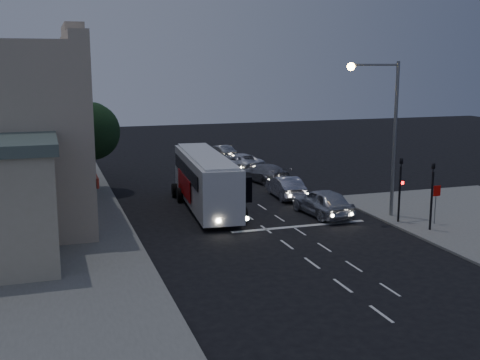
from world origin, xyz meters
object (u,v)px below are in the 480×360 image
object	(u,v)px
tour_bus	(206,180)
street_tree	(91,129)
car_sedan_c	(238,162)
car_extra	(221,152)
car_sedan_b	(264,173)
streetlight	(386,121)
car_sedan_a	(285,187)
traffic_signal_main	(400,182)
traffic_signal_side	(432,188)
regulatory_sign	(436,198)
car_suv	(323,202)

from	to	relation	value
tour_bus	street_tree	size ratio (longest dim) A/B	1.84
car_sedan_c	car_extra	world-z (taller)	car_sedan_c
car_sedan_c	car_sedan_b	bearing A→B (deg)	73.32
car_sedan_c	car_extra	distance (m)	6.22
car_extra	streetlight	distance (m)	25.22
street_tree	car_sedan_a	bearing A→B (deg)	-25.71
traffic_signal_main	street_tree	distance (m)	21.38
car_sedan_a	street_tree	bearing A→B (deg)	-21.85
streetlight	street_tree	size ratio (longest dim) A/B	1.45
car_sedan_b	streetlight	size ratio (longest dim) A/B	0.55
car_sedan_c	traffic_signal_side	world-z (taller)	traffic_signal_side
traffic_signal_side	street_tree	xyz separation A→B (m)	(-16.51, 16.22, 2.08)
regulatory_sign	streetlight	xyz separation A→B (m)	(-1.96, 2.44, 4.14)
traffic_signal_side	streetlight	xyz separation A→B (m)	(-0.96, 3.40, 3.31)
car_sedan_a	regulatory_sign	bearing A→B (deg)	123.10
car_sedan_b	streetlight	distance (m)	13.72
regulatory_sign	streetlight	distance (m)	5.18
tour_bus	traffic_signal_side	size ratio (longest dim) A/B	2.79
car_sedan_a	street_tree	xyz separation A→B (m)	(-12.27, 5.91, 3.76)
tour_bus	car_suv	xyz separation A→B (m)	(6.20, -3.87, -1.04)
traffic_signal_main	street_tree	bearing A→B (deg)	137.97
car_sedan_a	car_sedan_c	world-z (taller)	car_sedan_a
car_sedan_a	car_sedan_b	xyz separation A→B (m)	(0.52, 5.55, -0.02)
regulatory_sign	car_sedan_c	bearing A→B (deg)	103.42
car_extra	streetlight	bearing A→B (deg)	83.75
car_sedan_b	traffic_signal_side	bearing A→B (deg)	89.28
regulatory_sign	street_tree	size ratio (longest dim) A/B	0.35
car_sedan_c	car_extra	xyz separation A→B (m)	(0.28, 6.22, -0.05)
traffic_signal_main	regulatory_sign	bearing A→B (deg)	-30.84
car_sedan_a	car_sedan_b	world-z (taller)	car_sedan_a
regulatory_sign	tour_bus	bearing A→B (deg)	144.82
car_sedan_b	car_suv	bearing A→B (deg)	74.54
traffic_signal_main	car_sedan_a	bearing A→B (deg)	112.98
car_sedan_b	streetlight	xyz separation A→B (m)	(2.76, -12.47, 5.02)
car_sedan_b	regulatory_sign	bearing A→B (deg)	93.65
car_suv	car_sedan_c	bearing A→B (deg)	-94.46
car_suv	regulatory_sign	world-z (taller)	regulatory_sign
car_sedan_a	traffic_signal_side	bearing A→B (deg)	116.18
car_sedan_a	street_tree	distance (m)	14.13
traffic_signal_main	car_sedan_c	bearing A→B (deg)	99.36
car_suv	streetlight	bearing A→B (deg)	148.09
streetlight	car_suv	bearing A→B (deg)	152.36
car_suv	street_tree	size ratio (longest dim) A/B	0.79
traffic_signal_main	traffic_signal_side	xyz separation A→B (m)	(0.70, -1.98, 0.00)
streetlight	street_tree	bearing A→B (deg)	140.49
car_sedan_c	traffic_signal_side	xyz separation A→B (m)	(3.96, -21.74, 1.71)
tour_bus	traffic_signal_main	distance (m)	11.76
car_sedan_a	streetlight	size ratio (longest dim) A/B	0.50
tour_bus	traffic_signal_main	bearing A→B (deg)	-31.27
car_sedan_a	car_suv	bearing A→B (deg)	96.28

